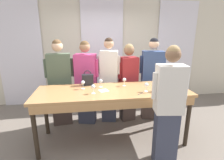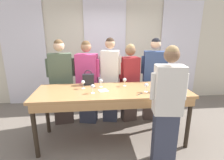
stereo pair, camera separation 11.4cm
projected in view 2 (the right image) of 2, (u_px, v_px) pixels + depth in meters
ground_plane at (112, 139)px, 3.23m from camera, size 18.00×18.00×0.00m
wall_back at (105, 51)px, 4.74m from camera, size 12.00×0.06×2.80m
curtain_panel_left at (25, 54)px, 4.49m from camera, size 1.09×0.03×2.69m
curtain_panel_center at (105, 53)px, 4.69m from camera, size 1.09×0.03×2.69m
curtain_panel_right at (179, 52)px, 4.89m from camera, size 1.09×0.03×2.69m
tasting_bar at (113, 96)px, 2.97m from camera, size 2.59×0.87×0.96m
wine_bottle at (162, 84)px, 2.88m from camera, size 0.09×0.09×0.34m
handbag at (88, 79)px, 3.23m from camera, size 0.21×0.10×0.28m
wine_glass_front_left at (93, 87)px, 2.78m from camera, size 0.07×0.07×0.15m
wine_glass_front_mid at (125, 80)px, 3.15m from camera, size 0.07×0.07×0.15m
wine_glass_front_right at (146, 86)px, 2.85m from camera, size 0.07×0.07×0.15m
wine_glass_center_left at (101, 81)px, 3.09m from camera, size 0.07×0.07×0.15m
wine_glass_center_mid at (161, 80)px, 3.19m from camera, size 0.07×0.07×0.15m
wine_glass_center_right at (83, 83)px, 3.01m from camera, size 0.07×0.07×0.15m
napkin at (103, 90)px, 2.93m from camera, size 0.18×0.18×0.00m
pen at (140, 94)px, 2.76m from camera, size 0.12×0.10×0.01m
guest_olive_jacket at (62, 82)px, 3.57m from camera, size 0.57×0.25×1.77m
guest_pink_top at (87, 83)px, 3.63m from camera, size 0.53×0.35×1.74m
guest_cream_sweater at (110, 80)px, 3.66m from camera, size 0.48×0.30×1.80m
guest_striped_shirt at (129, 82)px, 3.72m from camera, size 0.47×0.33×1.67m
guest_navy_coat at (153, 80)px, 3.76m from camera, size 0.55×0.34×1.79m
host_pouring at (167, 108)px, 2.39m from camera, size 0.49×0.29×1.76m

